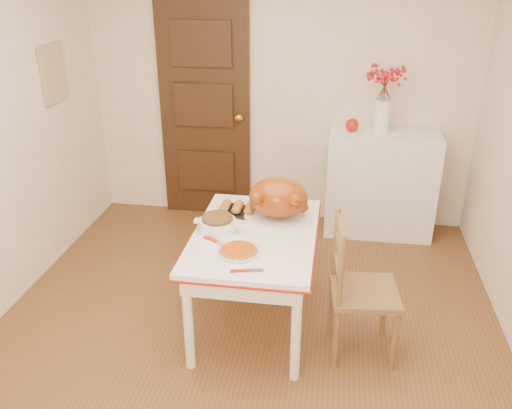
% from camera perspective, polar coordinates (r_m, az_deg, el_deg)
% --- Properties ---
extents(floor, '(3.50, 4.00, 0.00)m').
position_cam_1_polar(floor, '(3.67, -1.49, -14.54)').
color(floor, brown).
rests_on(floor, ground).
extents(wall_back, '(3.50, 0.00, 2.50)m').
position_cam_1_polar(wall_back, '(4.94, 2.59, 12.16)').
color(wall_back, silver).
rests_on(wall_back, ground).
extents(door_back, '(0.85, 0.06, 2.06)m').
position_cam_1_polar(door_back, '(5.08, -5.48, 9.89)').
color(door_back, '#302013').
rests_on(door_back, ground).
extents(photo_board, '(0.03, 0.35, 0.45)m').
position_cam_1_polar(photo_board, '(4.66, -20.84, 13.02)').
color(photo_board, beige).
rests_on(photo_board, ground).
extents(sideboard, '(0.96, 0.43, 0.96)m').
position_cam_1_polar(sideboard, '(4.94, 13.15, 2.16)').
color(sideboard, white).
rests_on(sideboard, floor).
extents(kitchen_table, '(0.81, 1.18, 0.71)m').
position_cam_1_polar(kitchen_table, '(3.64, -0.12, -7.97)').
color(kitchen_table, white).
rests_on(kitchen_table, floor).
extents(chair_oak, '(0.45, 0.45, 0.93)m').
position_cam_1_polar(chair_oak, '(3.40, 11.56, -8.86)').
color(chair_oak, brown).
rests_on(chair_oak, floor).
extents(berry_vase, '(0.30, 0.30, 0.59)m').
position_cam_1_polar(berry_vase, '(4.71, 13.50, 10.91)').
color(berry_vase, white).
rests_on(berry_vase, sideboard).
extents(apple, '(0.11, 0.11, 0.11)m').
position_cam_1_polar(apple, '(4.75, 10.25, 8.37)').
color(apple, '#AC1C08').
rests_on(apple, sideboard).
extents(turkey_platter, '(0.57, 0.51, 0.29)m').
position_cam_1_polar(turkey_platter, '(3.58, 2.42, 0.50)').
color(turkey_platter, '#7E340D').
rests_on(turkey_platter, kitchen_table).
extents(pumpkin_pie, '(0.26, 0.26, 0.05)m').
position_cam_1_polar(pumpkin_pie, '(3.21, -1.90, -4.95)').
color(pumpkin_pie, '#B64806').
rests_on(pumpkin_pie, kitchen_table).
extents(stuffing_dish, '(0.33, 0.27, 0.12)m').
position_cam_1_polar(stuffing_dish, '(3.48, -4.15, -1.91)').
color(stuffing_dish, brown).
rests_on(stuffing_dish, kitchen_table).
extents(rolls_tray, '(0.29, 0.26, 0.07)m').
position_cam_1_polar(rolls_tray, '(3.73, -1.97, -0.36)').
color(rolls_tray, '#995420').
rests_on(rolls_tray, kitchen_table).
extents(pie_server, '(0.20, 0.10, 0.01)m').
position_cam_1_polar(pie_server, '(3.05, -1.00, -7.09)').
color(pie_server, silver).
rests_on(pie_server, kitchen_table).
extents(carving_knife, '(0.28, 0.19, 0.01)m').
position_cam_1_polar(carving_knife, '(3.34, -3.77, -4.15)').
color(carving_knife, silver).
rests_on(carving_knife, kitchen_table).
extents(drinking_glass, '(0.08, 0.08, 0.12)m').
position_cam_1_polar(drinking_glass, '(3.87, 1.93, 0.97)').
color(drinking_glass, white).
rests_on(drinking_glass, kitchen_table).
extents(shaker_pair, '(0.10, 0.05, 0.10)m').
position_cam_1_polar(shaker_pair, '(3.78, 4.77, 0.16)').
color(shaker_pair, white).
rests_on(shaker_pair, kitchen_table).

